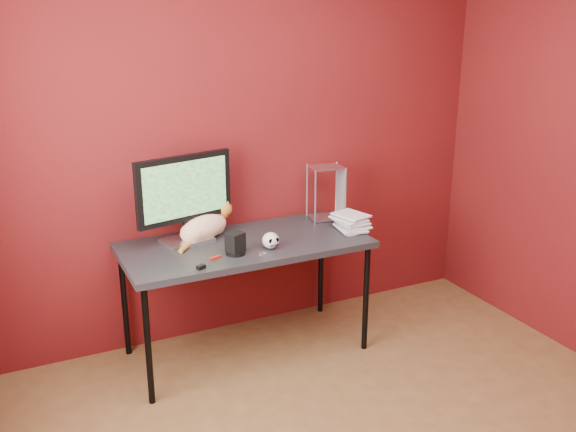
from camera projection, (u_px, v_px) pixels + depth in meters
name	position (u px, v px, depth m)	size (l,w,h in m)	color
room	(402.00, 182.00, 2.60)	(3.52, 3.52, 2.61)	brown
desk	(245.00, 250.00, 3.94)	(1.50, 0.70, 0.75)	black
monitor	(185.00, 195.00, 3.83)	(0.62, 0.26, 0.54)	#B9B9BE
cat	(205.00, 226.00, 3.96)	(0.43, 0.34, 0.23)	orange
skull_mug	(271.00, 240.00, 3.80)	(0.10, 0.10, 0.10)	silver
speaker	(235.00, 244.00, 3.71)	(0.12, 0.11, 0.13)	black
book_stack	(342.00, 146.00, 3.95)	(0.22, 0.26, 1.11)	beige
wire_rack	(326.00, 192.00, 4.31)	(0.24, 0.21, 0.37)	#B9B9BE
pocket_knife	(215.00, 258.00, 3.66)	(0.07, 0.02, 0.01)	#9B190B
black_gadget	(201.00, 267.00, 3.52)	(0.05, 0.03, 0.02)	black
washer	(262.00, 254.00, 3.73)	(0.05, 0.05, 0.00)	#B9B9BE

